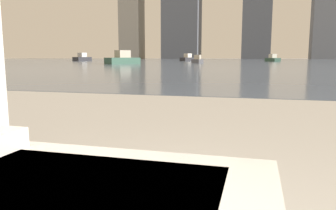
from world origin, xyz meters
name	(u,v)px	position (x,y,z in m)	size (l,w,h in m)	color
harbor_water	(252,61)	(0.00, 62.00, 0.01)	(180.00, 110.00, 0.01)	slate
harbor_boat_0	(82,58)	(-33.35, 59.81, 0.58)	(2.07, 4.51, 1.63)	#2D2D33
harbor_boat_1	(123,59)	(-14.31, 35.59, 0.57)	(3.32, 4.40, 1.58)	#335647
harbor_boat_2	(188,58)	(-12.56, 64.44, 0.52)	(2.61, 4.10, 1.45)	#2D2D33
harbor_boat_3	(198,60)	(-6.98, 44.01, 0.40)	(1.17, 2.98, 1.10)	#4C4C51
harbor_boat_4	(273,59)	(3.45, 61.18, 0.47)	(2.66, 3.66, 1.31)	#335647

